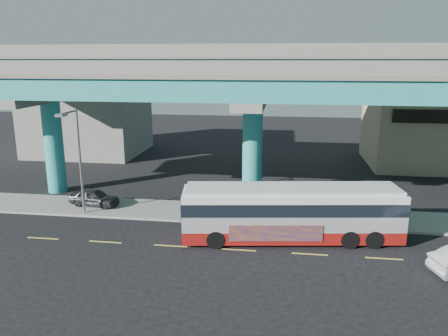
# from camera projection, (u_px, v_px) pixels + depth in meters

# --- Properties ---
(ground) EXTENTS (120.00, 120.00, 0.00)m
(ground) POSITION_uv_depth(u_px,v_px,m) (239.00, 248.00, 25.22)
(ground) COLOR black
(ground) RESTS_ON ground
(sidewalk) EXTENTS (70.00, 4.00, 0.15)m
(sidewalk) POSITION_uv_depth(u_px,v_px,m) (248.00, 214.00, 30.48)
(sidewalk) COLOR gray
(sidewalk) RESTS_ON ground
(lane_markings) EXTENTS (58.00, 0.12, 0.01)m
(lane_markings) POSITION_uv_depth(u_px,v_px,m) (239.00, 250.00, 24.93)
(lane_markings) COLOR #D8C64C
(lane_markings) RESTS_ON ground
(viaduct) EXTENTS (52.00, 12.40, 11.70)m
(viaduct) POSITION_uv_depth(u_px,v_px,m) (254.00, 80.00, 31.74)
(viaduct) COLOR #20727C
(viaduct) RESTS_ON ground
(building_beige) EXTENTS (14.00, 10.23, 7.00)m
(building_beige) POSITION_uv_depth(u_px,v_px,m) (441.00, 131.00, 44.01)
(building_beige) COLOR tan
(building_beige) RESTS_ON ground
(building_concrete) EXTENTS (12.00, 10.00, 9.00)m
(building_concrete) POSITION_uv_depth(u_px,v_px,m) (88.00, 114.00, 49.88)
(building_concrete) COLOR gray
(building_concrete) RESTS_ON ground
(transit_bus) EXTENTS (13.17, 4.57, 3.32)m
(transit_bus) POSITION_uv_depth(u_px,v_px,m) (292.00, 211.00, 25.91)
(transit_bus) COLOR maroon
(transit_bus) RESTS_ON ground
(parked_car) EXTENTS (2.33, 3.98, 1.24)m
(parked_car) POSITION_uv_depth(u_px,v_px,m) (94.00, 197.00, 31.92)
(parked_car) COLOR #2E2D32
(parked_car) RESTS_ON sidewalk
(street_lamp) EXTENTS (0.50, 2.41, 7.34)m
(street_lamp) POSITION_uv_depth(u_px,v_px,m) (75.00, 147.00, 28.86)
(street_lamp) COLOR gray
(street_lamp) RESTS_ON sidewalk
(stop_sign) EXTENTS (0.60, 0.63, 2.80)m
(stop_sign) POSITION_uv_depth(u_px,v_px,m) (388.00, 196.00, 27.49)
(stop_sign) COLOR gray
(stop_sign) RESTS_ON sidewalk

